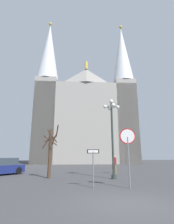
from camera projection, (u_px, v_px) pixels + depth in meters
ground_plane at (128, 204)px, 6.39m from camera, size 120.00×120.00×0.00m
cathedral at (85, 116)px, 41.61m from camera, size 22.81×13.56×33.54m
stop_sign at (128, 145)px, 9.91m from camera, size 0.87×0.25×3.21m
one_way_arrow_sign at (93, 163)px, 9.86m from camera, size 0.67×0.17×2.04m
street_lamp at (112, 129)px, 14.09m from camera, size 1.35×1.35×6.21m
bare_tree at (50, 150)px, 14.12m from camera, size 1.26×1.22×4.13m
parked_car_near_navy at (1, 167)px, 15.99m from camera, size 4.01×4.20×1.49m
pedestrian_walking at (115, 162)px, 17.22m from camera, size 0.32×0.32×1.72m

